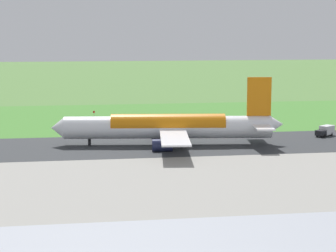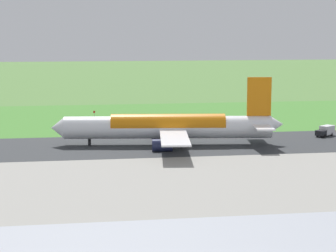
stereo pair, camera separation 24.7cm
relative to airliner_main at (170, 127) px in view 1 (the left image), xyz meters
The scene contains 8 objects.
ground_plane 9.24m from the airliner_main, behind, with size 800.00×800.00×0.00m, color #547F3D.
runway_asphalt 9.22m from the airliner_main, behind, with size 600.00×28.97×0.06m, color #2D3033.
apron_concrete 45.57m from the airliner_main, 100.35° to the left, with size 440.00×110.00×0.05m, color gray.
grass_verge_foreground 43.34m from the airliner_main, 100.89° to the right, with size 600.00×80.00×0.04m, color #478534.
airliner_main is the anchor object (origin of this frame).
service_truck_fuel 41.34m from the airliner_main, behind, with size 6.00×5.26×2.65m.
no_stopping_sign 49.83m from the airliner_main, 71.48° to the right, with size 0.60×0.10×2.34m.
traffic_cone_orange 46.22m from the airliner_main, 64.66° to the right, with size 0.40×0.40×0.55m, color orange.
Camera 1 is at (30.40, 142.55, 26.59)m, focal length 67.31 mm.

